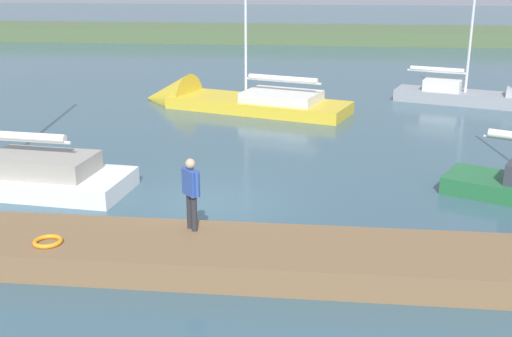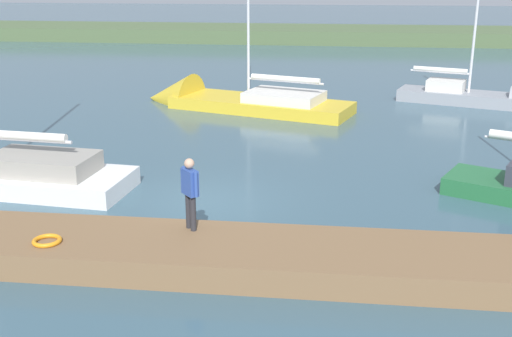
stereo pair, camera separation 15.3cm
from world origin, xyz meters
name	(u,v)px [view 2 (the right image)]	position (x,y,z in m)	size (l,w,h in m)	color
ground_plane	(205,203)	(0.00, 0.00, 0.00)	(200.00, 200.00, 0.00)	#385666
far_shoreline	(295,40)	(0.00, -42.64, 0.00)	(180.00, 8.00, 2.40)	#4C603D
dock_pier	(171,252)	(0.00, 4.00, 0.32)	(23.01, 2.49, 0.64)	brown
life_ring_buoy	(47,241)	(2.72, 4.50, 0.69)	(0.66, 0.66, 0.10)	orange
sailboat_mid_channel	(222,103)	(1.75, -13.14, 0.18)	(10.92, 5.92, 13.23)	gold
sailboat_inner_slip	(479,101)	(-10.83, -15.16, 0.19)	(7.26, 4.06, 8.07)	gray
person_on_dock	(190,189)	(-0.34, 3.34, 1.65)	(0.48, 0.51, 1.75)	#28282D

